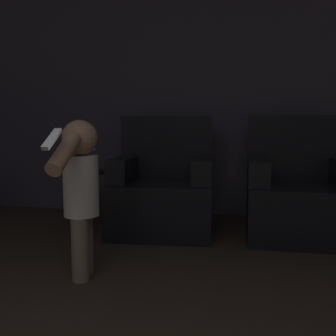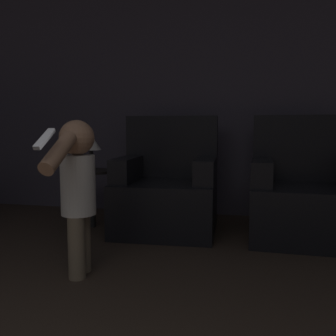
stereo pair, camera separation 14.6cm
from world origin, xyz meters
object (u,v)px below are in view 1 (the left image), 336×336
(lamp, at_px, (86,143))
(armchair_right, at_px, (299,195))
(armchair_left, at_px, (163,191))
(person_toddler, at_px, (80,186))

(lamp, bearing_deg, armchair_right, 1.85)
(armchair_left, height_order, armchair_right, same)
(armchair_right, xyz_separation_m, lamp, (-1.81, -0.06, 0.41))
(armchair_right, xyz_separation_m, person_toddler, (-1.43, -1.12, 0.21))
(person_toddler, relative_size, lamp, 2.92)
(armchair_left, relative_size, lamp, 3.11)
(armchair_left, distance_m, person_toddler, 1.17)
(person_toddler, xyz_separation_m, lamp, (-0.38, 1.06, 0.20))
(person_toddler, height_order, lamp, person_toddler)
(armchair_right, height_order, person_toddler, armchair_right)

